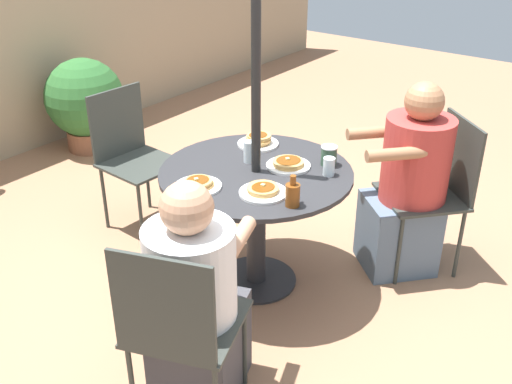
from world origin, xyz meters
TOP-DOWN VIEW (x-y plane):
  - ground_plane at (0.00, 0.00)m, footprint 12.00×12.00m
  - patio_table at (0.00, 0.00)m, footprint 1.08×1.08m
  - umbrella_pole at (0.00, 0.00)m, footprint 0.05×0.05m
  - patio_chair_north at (0.07, 1.11)m, footprint 0.48×0.48m
  - patio_chair_east at (-1.04, -0.38)m, footprint 0.58×0.58m
  - diner_east at (-0.87, -0.32)m, footprint 0.57×0.52m
  - patio_chair_south at (0.82, -0.74)m, footprint 0.64×0.64m
  - diner_south at (0.69, -0.62)m, footprint 0.65×0.64m
  - pancake_plate_a at (-0.20, -0.20)m, footprint 0.25×0.25m
  - pancake_plate_b at (-0.35, 0.12)m, footprint 0.25×0.25m
  - pancake_plate_c at (0.15, -0.12)m, footprint 0.25×0.25m
  - pancake_plate_d at (0.30, 0.21)m, footprint 0.25×0.25m
  - syrup_bottle at (-0.21, -0.38)m, footprint 0.10×0.07m
  - coffee_cup at (0.31, -0.28)m, footprint 0.09×0.09m
  - drinking_glass_a at (0.20, -0.35)m, footprint 0.06×0.06m
  - drinking_glass_b at (0.07, 0.10)m, footprint 0.06×0.06m
  - potted_shrub at (0.73, 2.44)m, footprint 0.69×0.69m

SIDE VIEW (x-z plane):
  - ground_plane at x=0.00m, z-range 0.00..0.00m
  - potted_shrub at x=0.73m, z-range 0.04..0.86m
  - diner_east at x=-0.87m, z-range -0.06..1.07m
  - diner_south at x=0.69m, z-range -0.06..1.14m
  - patio_chair_north at x=0.07m, z-range 0.07..1.03m
  - patio_chair_east at x=-1.04m, z-range 0.07..1.03m
  - patio_chair_south at x=0.82m, z-range 0.07..1.03m
  - patio_table at x=0.00m, z-range 0.22..0.96m
  - pancake_plate_a at x=-0.20m, z-range 0.74..0.79m
  - pancake_plate_c at x=0.15m, z-range 0.74..0.79m
  - pancake_plate_b at x=-0.35m, z-range 0.73..0.79m
  - pancake_plate_d at x=0.30m, z-range 0.73..0.81m
  - drinking_glass_a at x=0.20m, z-range 0.74..0.85m
  - coffee_cup at x=0.31m, z-range 0.74..0.86m
  - drinking_glass_b at x=0.07m, z-range 0.74..0.87m
  - syrup_bottle at x=-0.21m, z-range 0.73..0.89m
  - umbrella_pole at x=0.00m, z-range 0.00..2.05m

